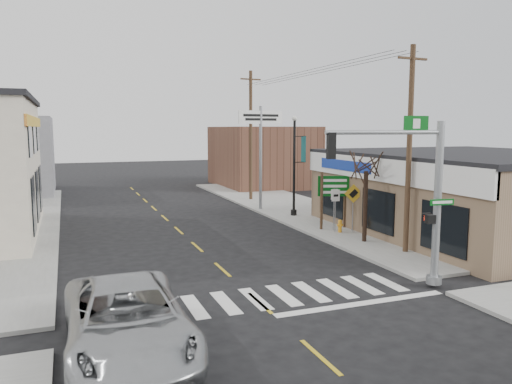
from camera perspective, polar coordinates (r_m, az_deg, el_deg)
name	(u,v)px	position (r m, az deg, el deg)	size (l,w,h in m)	color
ground	(260,303)	(16.10, 0.43, -12.56)	(140.00, 140.00, 0.00)	black
sidewalk_right	(318,216)	(31.21, 7.15, -2.72)	(6.00, 38.00, 0.13)	gray
center_line	(197,247)	(23.42, -6.76, -6.24)	(0.12, 56.00, 0.01)	gold
crosswalk	(255,299)	(16.45, -0.09, -12.10)	(11.00, 2.20, 0.01)	silver
thrift_store	(475,195)	(28.58, 23.77, -0.29)	(12.00, 14.00, 4.00)	#7A6149
bldg_distant_right	(262,156)	(47.53, 0.74, 4.09)	(8.00, 10.00, 5.60)	brown
suv	(127,320)	(12.85, -14.49, -13.95)	(2.87, 6.22, 1.73)	#A6A9AC
traffic_signal_pole	(422,186)	(17.46, 18.43, 0.64)	(4.54, 0.37, 5.74)	gray
guide_sign	(334,192)	(26.85, 8.88, -0.02)	(1.74, 0.14, 3.05)	#4B3523
fire_hydrant	(340,225)	(26.12, 9.57, -3.78)	(0.21, 0.21, 0.66)	orange
ped_crossing_sign	(353,199)	(26.07, 11.06, -0.79)	(0.97, 0.07, 2.50)	gray
lamp_post	(295,158)	(30.54, 4.50, 3.87)	(0.79, 0.62, 6.08)	black
dance_center_sign	(261,132)	(32.86, 0.53, 6.89)	(3.19, 0.20, 6.77)	gray
bare_tree	(366,158)	(23.84, 12.51, 3.78)	(2.51, 2.51, 5.02)	black
shrub_front	(474,247)	(22.37, 23.61, -5.78)	(1.36, 1.36, 1.02)	#1E3B19
shrub_back	(406,227)	(26.39, 16.81, -3.85)	(1.00, 1.00, 0.75)	black
utility_pole_near	(409,148)	(22.26, 17.11, 4.84)	(1.53, 0.23, 8.79)	#44361F
utility_pole_far	(251,134)	(37.48, -0.61, 6.62)	(1.66, 0.25, 9.54)	#463222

